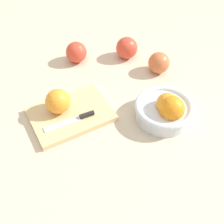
{
  "coord_description": "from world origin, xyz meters",
  "views": [
    {
      "loc": [
        0.14,
        0.67,
        0.64
      ],
      "look_at": [
        -0.02,
        0.12,
        0.04
      ],
      "focal_mm": 45.29,
      "sensor_mm": 36.0,
      "label": 1
    }
  ],
  "objects_px": {
    "apple_front_left_2": "(127,48)",
    "orange_on_board": "(58,101)",
    "knife": "(76,119)",
    "cutting_board": "(71,114)",
    "bowl": "(165,109)",
    "apple_front_left": "(159,63)",
    "apple_front_center": "(76,52)"
  },
  "relations": [
    {
      "from": "cutting_board",
      "to": "apple_front_left",
      "type": "height_order",
      "value": "apple_front_left"
    },
    {
      "from": "cutting_board",
      "to": "apple_front_left_2",
      "type": "bearing_deg",
      "value": -136.1
    },
    {
      "from": "apple_front_left_2",
      "to": "knife",
      "type": "bearing_deg",
      "value": 49.08
    },
    {
      "from": "apple_front_left_2",
      "to": "cutting_board",
      "type": "bearing_deg",
      "value": 43.9
    },
    {
      "from": "bowl",
      "to": "apple_front_left",
      "type": "bearing_deg",
      "value": -107.29
    },
    {
      "from": "cutting_board",
      "to": "apple_front_left",
      "type": "bearing_deg",
      "value": -158.51
    },
    {
      "from": "apple_front_left",
      "to": "apple_front_left_2",
      "type": "bearing_deg",
      "value": -54.23
    },
    {
      "from": "apple_front_left",
      "to": "apple_front_center",
      "type": "height_order",
      "value": "apple_front_center"
    },
    {
      "from": "apple_front_left",
      "to": "apple_front_left_2",
      "type": "height_order",
      "value": "apple_front_left_2"
    },
    {
      "from": "orange_on_board",
      "to": "apple_front_center",
      "type": "height_order",
      "value": "orange_on_board"
    },
    {
      "from": "knife",
      "to": "apple_front_center",
      "type": "distance_m",
      "value": 0.32
    },
    {
      "from": "cutting_board",
      "to": "orange_on_board",
      "type": "relative_size",
      "value": 3.19
    },
    {
      "from": "bowl",
      "to": "cutting_board",
      "type": "xyz_separation_m",
      "value": [
        0.27,
        -0.08,
        -0.03
      ]
    },
    {
      "from": "orange_on_board",
      "to": "apple_front_left",
      "type": "distance_m",
      "value": 0.39
    },
    {
      "from": "orange_on_board",
      "to": "apple_front_left_2",
      "type": "distance_m",
      "value": 0.37
    },
    {
      "from": "cutting_board",
      "to": "bowl",
      "type": "bearing_deg",
      "value": 162.89
    },
    {
      "from": "bowl",
      "to": "knife",
      "type": "height_order",
      "value": "bowl"
    },
    {
      "from": "cutting_board",
      "to": "apple_front_left_2",
      "type": "height_order",
      "value": "apple_front_left_2"
    },
    {
      "from": "cutting_board",
      "to": "apple_front_center",
      "type": "distance_m",
      "value": 0.29
    },
    {
      "from": "orange_on_board",
      "to": "apple_front_left_2",
      "type": "bearing_deg",
      "value": -141.38
    },
    {
      "from": "cutting_board",
      "to": "knife",
      "type": "height_order",
      "value": "knife"
    },
    {
      "from": "orange_on_board",
      "to": "knife",
      "type": "height_order",
      "value": "orange_on_board"
    },
    {
      "from": "apple_front_center",
      "to": "apple_front_left_2",
      "type": "height_order",
      "value": "apple_front_left_2"
    },
    {
      "from": "bowl",
      "to": "apple_front_left",
      "type": "distance_m",
      "value": 0.23
    },
    {
      "from": "knife",
      "to": "apple_front_left",
      "type": "height_order",
      "value": "apple_front_left"
    },
    {
      "from": "apple_front_left",
      "to": "apple_front_left_2",
      "type": "distance_m",
      "value": 0.14
    },
    {
      "from": "bowl",
      "to": "apple_front_left_2",
      "type": "xyz_separation_m",
      "value": [
        0.01,
        -0.33,
        0.0
      ]
    },
    {
      "from": "apple_front_left_2",
      "to": "orange_on_board",
      "type": "bearing_deg",
      "value": 38.62
    },
    {
      "from": "apple_front_left_2",
      "to": "bowl",
      "type": "bearing_deg",
      "value": 92.5
    },
    {
      "from": "cutting_board",
      "to": "knife",
      "type": "bearing_deg",
      "value": 109.84
    },
    {
      "from": "apple_front_left",
      "to": "apple_front_center",
      "type": "relative_size",
      "value": 0.98
    },
    {
      "from": "knife",
      "to": "apple_front_center",
      "type": "height_order",
      "value": "apple_front_center"
    }
  ]
}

